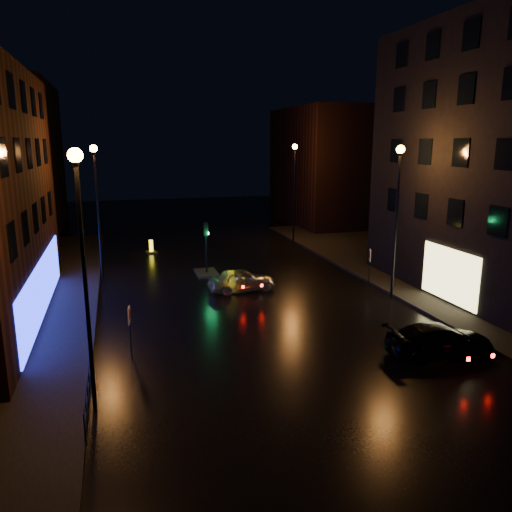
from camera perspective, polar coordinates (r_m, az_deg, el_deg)
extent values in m
plane|color=black|center=(20.70, 4.84, -11.47)|extent=(120.00, 120.00, 0.00)
cube|color=black|center=(34.04, 22.47, -2.48)|extent=(12.00, 44.00, 0.15)
cube|color=black|center=(32.13, 27.26, 9.67)|extent=(10.00, 14.00, 15.00)
cube|color=black|center=(53.43, -26.20, 9.96)|extent=(8.00, 16.00, 14.00)
cube|color=black|center=(54.23, 7.98, 10.10)|extent=(8.00, 14.00, 12.00)
cylinder|color=black|center=(16.28, -18.85, -3.95)|extent=(0.14, 0.14, 8.00)
cylinder|color=black|center=(15.65, -19.92, 10.22)|extent=(0.20, 0.20, 0.25)
sphere|color=orange|center=(15.64, -19.97, 10.77)|extent=(0.44, 0.44, 0.44)
cylinder|color=black|center=(31.94, -17.56, 4.15)|extent=(0.14, 0.14, 8.00)
cylinder|color=black|center=(31.63, -18.06, 11.33)|extent=(0.20, 0.20, 0.25)
sphere|color=orange|center=(31.62, -18.08, 11.60)|extent=(0.44, 0.44, 0.44)
cylinder|color=black|center=(28.11, 15.67, 3.15)|extent=(0.14, 0.14, 8.00)
cylinder|color=black|center=(27.74, 16.17, 11.32)|extent=(0.20, 0.20, 0.25)
sphere|color=orange|center=(27.74, 16.19, 11.62)|extent=(0.44, 0.44, 0.44)
cylinder|color=black|center=(42.44, 4.37, 6.74)|extent=(0.14, 0.14, 8.00)
cylinder|color=black|center=(42.20, 4.47, 12.14)|extent=(0.20, 0.20, 0.25)
sphere|color=orange|center=(42.20, 4.47, 12.35)|extent=(0.44, 0.44, 0.44)
cube|color=black|center=(33.19, -5.65, -1.95)|extent=(1.40, 2.40, 0.12)
cylinder|color=black|center=(32.87, -5.70, 0.31)|extent=(0.12, 0.12, 2.80)
cube|color=black|center=(32.56, -5.76, 3.06)|extent=(0.28, 0.22, 0.90)
cylinder|color=#0CFF59|center=(32.64, -5.51, 2.59)|extent=(0.05, 0.18, 0.18)
cylinder|color=black|center=(18.28, -18.65, -12.23)|extent=(0.05, 6.00, 0.05)
cylinder|color=black|center=(18.48, -18.54, -13.55)|extent=(0.04, 6.00, 0.04)
cylinder|color=black|center=(15.84, -18.99, -18.30)|extent=(0.04, 0.04, 1.00)
cylinder|color=black|center=(18.48, -18.54, -13.55)|extent=(0.04, 0.04, 1.00)
cylinder|color=black|center=(21.22, -18.21, -10.01)|extent=(0.04, 0.04, 1.00)
imported|color=#9D9FA5|center=(29.15, -1.63, -2.75)|extent=(3.95, 1.72, 1.33)
imported|color=black|center=(21.93, 20.26, -9.00)|extent=(4.58, 2.17, 1.29)
cube|color=black|center=(29.38, -2.87, -3.87)|extent=(1.04, 1.44, 0.11)
cube|color=yellow|center=(29.23, -2.89, -2.81)|extent=(0.34, 0.23, 1.13)
cube|color=black|center=(29.23, -2.89, -2.81)|extent=(0.34, 0.06, 0.68)
cube|color=black|center=(40.19, -11.87, 0.44)|extent=(0.91, 1.25, 0.10)
cube|color=yellow|center=(40.10, -11.90, 1.12)|extent=(0.29, 0.21, 0.97)
cube|color=black|center=(40.10, -11.90, 1.12)|extent=(0.29, 0.05, 0.58)
cylinder|color=black|center=(20.99, -14.18, -8.48)|extent=(0.06, 0.06, 2.03)
cube|color=silver|center=(20.74, -14.29, -6.58)|extent=(0.12, 0.51, 0.69)
cylinder|color=#B20C0C|center=(20.73, -14.22, -6.58)|extent=(0.07, 0.40, 0.41)
cylinder|color=black|center=(31.12, 12.83, -1.31)|extent=(0.06, 0.06, 2.13)
cube|color=silver|center=(30.94, 12.90, 0.08)|extent=(0.23, 0.51, 0.73)
cylinder|color=#B20C0C|center=(30.94, 12.85, 0.08)|extent=(0.17, 0.41, 0.43)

